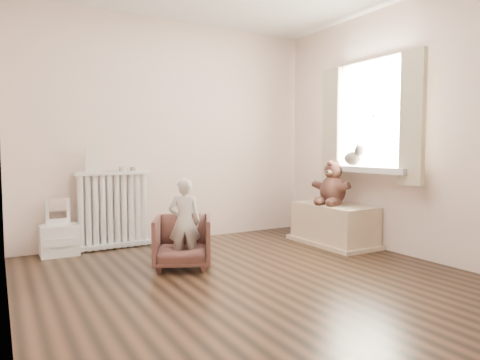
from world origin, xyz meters
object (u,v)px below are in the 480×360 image
radiator (114,213)px  teddy_bear (333,186)px  armchair (183,241)px  plush_cat (353,157)px  child (184,222)px  toy_vanity (59,229)px  toy_bench (334,227)px

radiator → teddy_bear: 2.48m
armchair → teddy_bear: 1.93m
radiator → plush_cat: 2.74m
child → plush_cat: (2.03, -0.05, 0.58)m
plush_cat → toy_vanity: bearing=143.6°
armchair → teddy_bear: bearing=26.9°
armchair → toy_bench: size_ratio=0.54×
toy_bench → radiator: bearing=155.8°
radiator → toy_vanity: size_ratio=1.46×
toy_vanity → plush_cat: plush_cat is taller
child → toy_bench: (1.89, 0.10, -0.22)m
toy_vanity → teddy_bear: bearing=-19.1°
armchair → plush_cat: (2.03, -0.10, 0.76)m
radiator → child: child is taller
toy_vanity → teddy_bear: (2.81, -0.97, 0.40)m
armchair → child: size_ratio=0.65×
armchair → plush_cat: size_ratio=1.84×
radiator → toy_bench: 2.49m
radiator → toy_vanity: radiator is taller
radiator → armchair: (0.37, -1.07, -0.15)m
teddy_bear → child: bearing=164.2°
radiator → plush_cat: plush_cat is taller
child → plush_cat: plush_cat is taller
radiator → toy_bench: (2.26, -1.02, -0.19)m
radiator → armchair: bearing=-70.8°
toy_vanity → teddy_bear: size_ratio=1.16×
toy_vanity → toy_bench: toy_vanity is taller
radiator → armchair: size_ratio=1.61×
toy_vanity → armchair: toy_vanity is taller
radiator → plush_cat: size_ratio=2.97×
toy_bench → teddy_bear: (-0.01, 0.01, 0.47)m
teddy_bear → plush_cat: 0.40m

